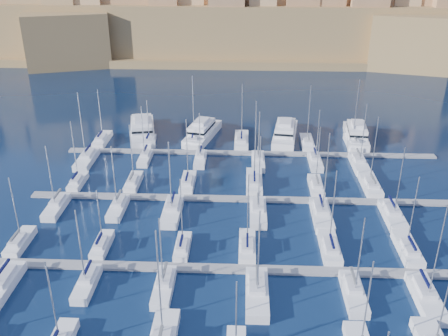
{
  "coord_description": "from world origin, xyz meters",
  "views": [
    {
      "loc": [
        -1.34,
        -73.35,
        45.69
      ],
      "look_at": [
        -4.81,
        6.0,
        8.5
      ],
      "focal_mm": 40.0,
      "sensor_mm": 36.0,
      "label": 1
    }
  ],
  "objects_px": {
    "motor_yacht_d": "(356,134)",
    "motor_yacht_c": "(285,132)",
    "motor_yacht_a": "(142,129)",
    "motor_yacht_b": "(202,131)"
  },
  "relations": [
    {
      "from": "motor_yacht_b",
      "to": "motor_yacht_d",
      "type": "relative_size",
      "value": 1.05
    },
    {
      "from": "motor_yacht_c",
      "to": "motor_yacht_a",
      "type": "bearing_deg",
      "value": 178.49
    },
    {
      "from": "motor_yacht_a",
      "to": "motor_yacht_c",
      "type": "relative_size",
      "value": 1.12
    },
    {
      "from": "motor_yacht_a",
      "to": "motor_yacht_b",
      "type": "relative_size",
      "value": 1.15
    },
    {
      "from": "motor_yacht_a",
      "to": "motor_yacht_b",
      "type": "distance_m",
      "value": 15.2
    },
    {
      "from": "motor_yacht_d",
      "to": "motor_yacht_c",
      "type": "bearing_deg",
      "value": 178.35
    },
    {
      "from": "motor_yacht_b",
      "to": "motor_yacht_c",
      "type": "bearing_deg",
      "value": 0.76
    },
    {
      "from": "motor_yacht_a",
      "to": "motor_yacht_d",
      "type": "bearing_deg",
      "value": -1.55
    },
    {
      "from": "motor_yacht_a",
      "to": "motor_yacht_d",
      "type": "height_order",
      "value": "same"
    },
    {
      "from": "motor_yacht_c",
      "to": "motor_yacht_d",
      "type": "xyz_separation_m",
      "value": [
        17.24,
        -0.5,
        0.0
      ]
    }
  ]
}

